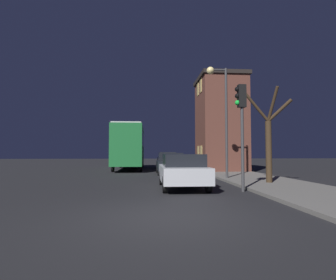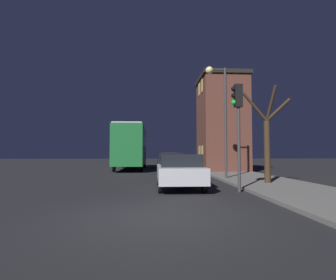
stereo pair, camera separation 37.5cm
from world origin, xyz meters
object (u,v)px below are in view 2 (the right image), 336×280
bare_tree (267,139)px  car_far_lane (169,160)px  streetlamp (219,101)px  car_near_lane (179,170)px  car_mid_lane (170,163)px  traffic_light (238,114)px  bus (131,144)px

bare_tree → car_far_lane: size_ratio=1.01×
streetlamp → car_near_lane: bearing=-128.2°
car_far_lane → car_mid_lane: bearing=-92.5°
traffic_light → streetlamp: bearing=84.9°
bare_tree → car_mid_lane: (-4.15, 6.59, -1.40)m
streetlamp → car_far_lane: (-2.17, 11.63, -3.64)m
streetlamp → bus: size_ratio=0.69×
bare_tree → bus: bare_tree is taller
car_near_lane → car_mid_lane: 7.40m
car_mid_lane → bus: bearing=120.4°
streetlamp → car_far_lane: streetlamp is taller
car_mid_lane → car_near_lane: bearing=-90.6°
streetlamp → car_near_lane: size_ratio=1.60×
bus → car_far_lane: bus is taller
traffic_light → bare_tree: size_ratio=0.95×
traffic_light → bus: 15.01m
bare_tree → car_mid_lane: bearing=122.2°
traffic_light → car_near_lane: traffic_light is taller
car_near_lane → streetlamp: bearing=51.8°
streetlamp → car_far_lane: bearing=100.6°
bus → car_mid_lane: size_ratio=2.35×
traffic_light → car_far_lane: 16.31m
car_near_lane → bare_tree: bearing=10.8°
bus → car_far_lane: bearing=30.1°
streetlamp → bus: 11.37m
bus → streetlamp: bearing=-59.2°
bus → car_far_lane: (3.55, 2.05, -1.46)m
streetlamp → bus: bearing=120.8°
streetlamp → bus: streetlamp is taller
traffic_light → car_near_lane: bearing=152.6°
bare_tree → car_near_lane: bare_tree is taller
streetlamp → car_far_lane: size_ratio=1.43×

